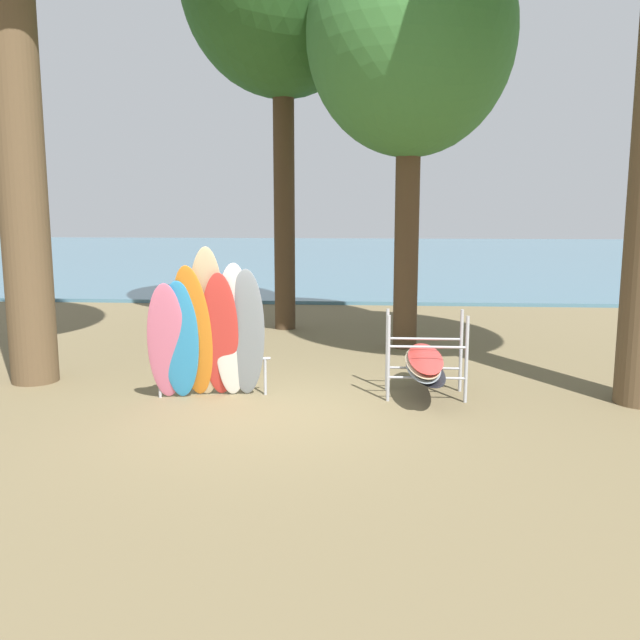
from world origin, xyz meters
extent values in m
plane|color=brown|center=(0.00, 0.00, 0.00)|extent=(80.00, 80.00, 0.00)
cube|color=#477084|center=(0.00, 28.18, 0.05)|extent=(80.00, 36.00, 0.10)
cylinder|color=brown|center=(-3.97, 1.39, 3.63)|extent=(0.73, 0.73, 7.26)
cylinder|color=#42301E|center=(-0.56, 6.41, 3.08)|extent=(0.46, 0.46, 6.16)
cylinder|color=#4C3823|center=(2.04, 4.48, 2.33)|extent=(0.47, 0.47, 4.66)
ellipsoid|color=#387033|center=(2.04, 4.48, 5.88)|extent=(3.86, 3.86, 4.44)
ellipsoid|color=pink|center=(-1.48, 0.28, 0.89)|extent=(0.71, 0.90, 1.77)
ellipsoid|color=#2D8ED1|center=(-1.30, 0.32, 0.90)|extent=(0.66, 0.82, 1.80)
ellipsoid|color=orange|center=(-1.12, 0.37, 1.01)|extent=(0.58, 0.94, 2.01)
ellipsoid|color=#C6B289|center=(-0.94, 0.42, 1.13)|extent=(0.73, 0.98, 2.25)
ellipsoid|color=red|center=(-0.76, 0.46, 0.95)|extent=(0.67, 0.93, 1.90)
ellipsoid|color=white|center=(-0.58, 0.51, 1.01)|extent=(0.68, 0.83, 2.02)
ellipsoid|color=gray|center=(-0.40, 0.55, 0.97)|extent=(0.64, 0.79, 1.94)
cylinder|color=#9EA0A5|center=(-1.70, 0.60, 0.28)|extent=(0.04, 0.04, 0.55)
cylinder|color=#9EA0A5|center=(-0.19, 0.85, 0.28)|extent=(0.04, 0.04, 0.55)
cylinder|color=#9EA0A5|center=(-0.94, 0.73, 0.55)|extent=(1.68, 0.33, 0.04)
cylinder|color=#9EA0A5|center=(1.62, 0.66, 0.62)|extent=(0.05, 0.05, 1.25)
cylinder|color=#9EA0A5|center=(2.72, 0.66, 0.62)|extent=(0.05, 0.05, 1.25)
cylinder|color=#9EA0A5|center=(1.62, 1.26, 0.62)|extent=(0.05, 0.05, 1.25)
cylinder|color=#9EA0A5|center=(2.72, 1.26, 0.62)|extent=(0.05, 0.05, 1.25)
cylinder|color=#9EA0A5|center=(2.17, 0.66, 0.35)|extent=(1.10, 0.04, 0.04)
cylinder|color=#9EA0A5|center=(2.17, 0.66, 0.80)|extent=(1.10, 0.04, 0.04)
cylinder|color=#9EA0A5|center=(2.17, 1.26, 0.35)|extent=(1.10, 0.04, 0.04)
cylinder|color=#9EA0A5|center=(2.17, 1.26, 0.80)|extent=(1.10, 0.04, 0.04)
ellipsoid|color=black|center=(2.17, 0.96, 0.40)|extent=(0.59, 2.12, 0.06)
ellipsoid|color=gray|center=(2.13, 0.96, 0.46)|extent=(0.55, 2.11, 0.06)
ellipsoid|color=#C6B289|center=(2.13, 0.96, 0.52)|extent=(0.50, 2.10, 0.06)
ellipsoid|color=red|center=(2.16, 0.96, 0.58)|extent=(0.54, 2.11, 0.06)
camera|label=1|loc=(1.33, -9.03, 2.80)|focal=38.98mm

